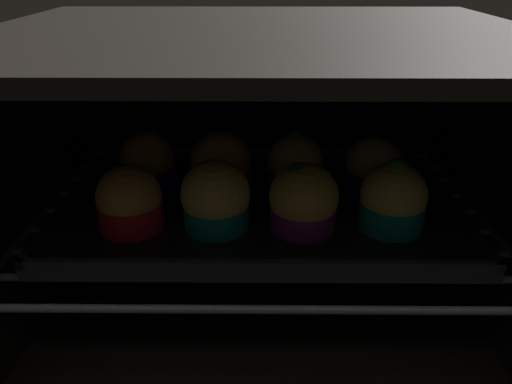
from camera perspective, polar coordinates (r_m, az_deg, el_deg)
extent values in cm
cube|color=black|center=(69.42, 0.01, -12.70)|extent=(59.00, 47.00, 1.50)
cube|color=black|center=(54.88, 0.02, 17.71)|extent=(59.00, 47.00, 1.50)
cube|color=black|center=(81.18, 0.15, 7.52)|extent=(59.00, 1.50, 34.00)
cube|color=black|center=(66.73, -25.51, 0.71)|extent=(1.50, 47.00, 34.00)
cube|color=black|center=(66.34, 25.69, 0.53)|extent=(1.50, 47.00, 34.00)
cylinder|color=#4C494C|center=(45.63, -0.19, -13.45)|extent=(54.00, 0.80, 0.80)
cylinder|color=#4C494C|center=(49.40, -0.12, -9.96)|extent=(54.00, 0.80, 0.80)
cylinder|color=#4C494C|center=(53.32, -0.07, -6.98)|extent=(54.00, 0.80, 0.80)
cylinder|color=#4C494C|center=(57.37, -0.03, -4.41)|extent=(54.00, 0.80, 0.80)
cylinder|color=#4C494C|center=(61.52, 0.01, -2.18)|extent=(54.00, 0.80, 0.80)
cylinder|color=#4C494C|center=(65.76, 0.05, -0.24)|extent=(54.00, 0.80, 0.80)
cylinder|color=#4C494C|center=(70.06, 0.08, 1.46)|extent=(54.00, 0.80, 0.80)
cylinder|color=#4C494C|center=(74.41, 0.10, 2.97)|extent=(54.00, 0.80, 0.80)
cylinder|color=#4C494C|center=(78.81, 0.13, 4.31)|extent=(54.00, 0.80, 0.80)
cylinder|color=#4C494C|center=(67.37, -23.63, -1.91)|extent=(0.80, 42.00, 0.80)
cylinder|color=#4C494C|center=(67.01, 23.79, -2.09)|extent=(0.80, 42.00, 0.80)
cube|color=black|center=(59.51, 0.00, -2.12)|extent=(46.57, 27.56, 1.20)
cube|color=black|center=(47.47, -0.14, -8.53)|extent=(46.57, 0.80, 1.00)
cube|color=black|center=(71.19, 0.09, 3.71)|extent=(46.57, 0.80, 1.00)
cube|color=black|center=(63.45, -21.15, -1.02)|extent=(0.80, 27.56, 1.00)
cube|color=black|center=(63.13, 21.26, -1.18)|extent=(0.80, 27.56, 1.00)
cylinder|color=red|center=(56.01, -14.69, -2.46)|extent=(7.12, 7.12, 3.08)
sphere|color=gold|center=(55.08, -14.93, -0.54)|extent=(7.10, 7.10, 7.10)
sphere|color=#19511E|center=(54.21, -15.47, 1.49)|extent=(2.35, 2.35, 2.35)
cylinder|color=#0C8C84|center=(54.35, -5.08, -2.56)|extent=(7.12, 7.12, 3.08)
sphere|color=#DBBC60|center=(53.24, -5.18, -0.24)|extent=(7.57, 7.57, 7.57)
sphere|color=#28702D|center=(53.13, -4.07, 2.26)|extent=(2.04, 2.04, 2.04)
cylinder|color=#7A238C|center=(54.17, 4.99, -2.66)|extent=(7.12, 7.12, 3.08)
sphere|color=gold|center=(53.15, 5.08, -0.56)|extent=(7.55, 7.55, 7.55)
sphere|color=#19511E|center=(51.72, 4.31, 2.17)|extent=(2.35, 2.35, 2.35)
cylinder|color=#0C8C84|center=(56.04, 14.92, -2.48)|extent=(7.12, 7.12, 3.08)
sphere|color=#DBBC60|center=(55.03, 15.19, -0.37)|extent=(7.18, 7.18, 7.18)
sphere|color=#28702D|center=(53.92, 15.61, 2.58)|extent=(2.37, 2.37, 2.37)
cylinder|color=#1928B7|center=(64.80, -12.63, 1.75)|extent=(7.12, 7.12, 3.08)
sphere|color=gold|center=(63.84, -12.84, 3.82)|extent=(6.84, 6.84, 6.84)
sphere|color=#19511E|center=(63.13, -12.54, 6.13)|extent=(2.10, 2.10, 2.10)
cylinder|color=red|center=(63.10, -4.43, 1.66)|extent=(7.12, 7.12, 3.08)
sphere|color=gold|center=(62.19, -4.50, 3.60)|extent=(7.59, 7.59, 7.59)
sphere|color=#28702D|center=(61.70, -5.37, 6.12)|extent=(1.90, 1.90, 1.90)
cylinder|color=#7A238C|center=(63.01, 4.06, 1.63)|extent=(7.12, 7.12, 3.08)
sphere|color=#DBBC60|center=(62.13, 4.12, 3.50)|extent=(6.95, 6.95, 6.95)
sphere|color=#28702D|center=(61.69, 4.10, 6.08)|extent=(2.15, 2.15, 2.15)
cylinder|color=#1928B7|center=(64.06, 12.82, 1.44)|extent=(7.12, 7.12, 3.08)
sphere|color=#E0CC7A|center=(63.25, 13.00, 3.18)|extent=(6.96, 6.96, 6.96)
sphere|color=#19511E|center=(62.52, 13.21, 4.80)|extent=(2.15, 2.15, 2.15)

